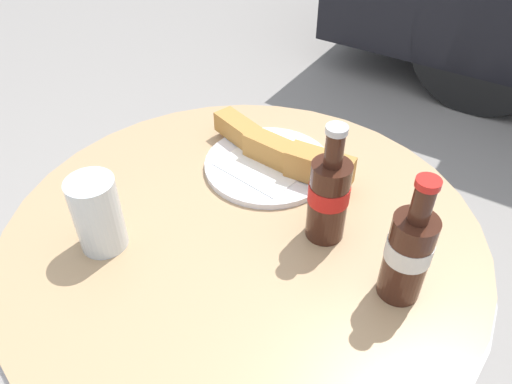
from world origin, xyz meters
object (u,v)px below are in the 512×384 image
cola_bottle_left (329,196)px  cola_bottle_right (408,252)px  bistro_table (244,285)px  lunch_plate_near (274,158)px  drinking_glass (98,217)px

cola_bottle_left → cola_bottle_right: (0.14, -0.05, 0.00)m
bistro_table → lunch_plate_near: bearing=103.9°
lunch_plate_near → bistro_table: bearing=-76.1°
cola_bottle_right → lunch_plate_near: cola_bottle_right is taller
bistro_table → cola_bottle_right: (0.26, 0.01, 0.23)m
bistro_table → cola_bottle_right: bearing=3.0°
bistro_table → drinking_glass: (-0.17, -0.15, 0.21)m
cola_bottle_right → lunch_plate_near: 0.35m
drinking_glass → lunch_plate_near: (0.13, 0.32, -0.04)m
bistro_table → cola_bottle_right: 0.35m
cola_bottle_left → lunch_plate_near: 0.20m
cola_bottle_left → cola_bottle_right: bearing=-18.5°
cola_bottle_right → lunch_plate_near: bearing=152.8°
cola_bottle_right → drinking_glass: cola_bottle_right is taller
cola_bottle_left → cola_bottle_right: cola_bottle_right is taller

